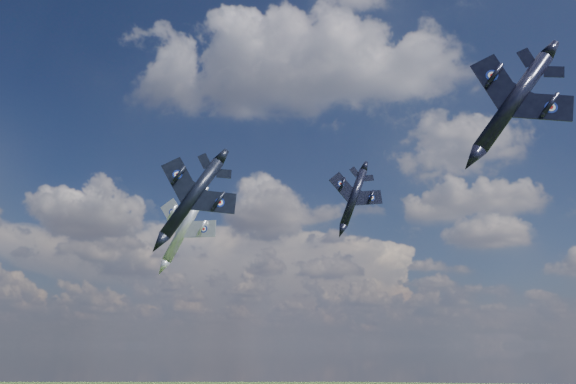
% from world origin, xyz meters
% --- Properties ---
extents(jet_lead_navy, '(16.06, 19.01, 9.06)m').
position_xyz_m(jet_lead_navy, '(-5.99, 5.09, 79.95)').
color(jet_lead_navy, black).
extents(jet_right_navy, '(9.84, 13.97, 8.28)m').
position_xyz_m(jet_right_navy, '(29.22, -14.00, 81.63)').
color(jet_right_navy, black).
extents(jet_high_navy, '(14.16, 16.09, 6.06)m').
position_xyz_m(jet_high_navy, '(13.26, 24.73, 84.17)').
color(jet_high_navy, black).
extents(jet_left_silver, '(13.21, 17.32, 8.64)m').
position_xyz_m(jet_left_silver, '(-14.80, 25.75, 80.48)').
color(jet_left_silver, '#909399').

